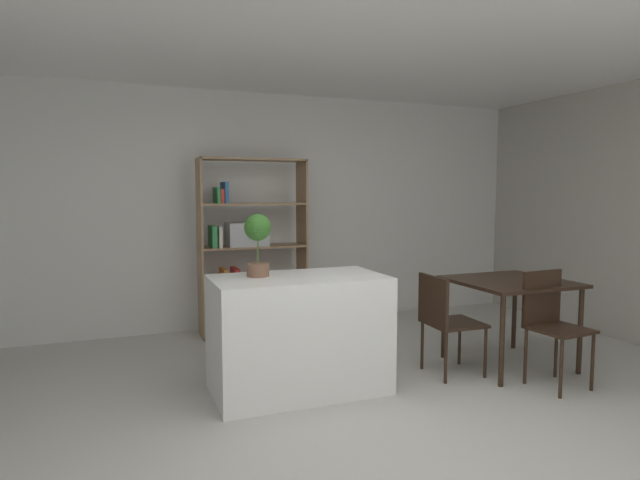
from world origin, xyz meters
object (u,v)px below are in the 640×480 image
object	(u,v)px
kitchen_island	(299,334)
open_bookshelf	(245,249)
dining_chair_island_side	(444,316)
dining_chair_near	(551,317)
dining_table	(510,289)
potted_plant_on_island	(258,238)

from	to	relation	value
kitchen_island	open_bookshelf	distance (m)	1.92
open_bookshelf	dining_chair_island_side	size ratio (longest dim) A/B	2.23
dining_chair_near	dining_chair_island_side	bearing A→B (deg)	139.45
kitchen_island	dining_table	bearing A→B (deg)	-3.25
dining_chair_island_side	potted_plant_on_island	bearing A→B (deg)	83.48
dining_chair_island_side	open_bookshelf	bearing A→B (deg)	34.85
kitchen_island	dining_chair_island_side	size ratio (longest dim) A/B	1.55
dining_chair_near	dining_chair_island_side	xyz separation A→B (m)	(-0.69, 0.50, -0.04)
kitchen_island	potted_plant_on_island	bearing A→B (deg)	158.73
potted_plant_on_island	dining_chair_island_side	distance (m)	1.75
dining_table	open_bookshelf	bearing A→B (deg)	135.29
dining_chair_near	dining_chair_island_side	size ratio (longest dim) A/B	1.07
potted_plant_on_island	dining_table	world-z (taller)	potted_plant_on_island
kitchen_island	dining_chair_near	world-z (taller)	dining_chair_near
kitchen_island	open_bookshelf	bearing A→B (deg)	90.03
kitchen_island	dining_chair_near	distance (m)	2.07
dining_table	dining_chair_near	size ratio (longest dim) A/B	1.03
open_bookshelf	dining_table	world-z (taller)	open_bookshelf
kitchen_island	open_bookshelf	size ratio (longest dim) A/B	0.70
kitchen_island	potted_plant_on_island	distance (m)	0.83
dining_table	dining_chair_island_side	bearing A→B (deg)	179.78
dining_table	dining_chair_island_side	world-z (taller)	dining_chair_island_side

